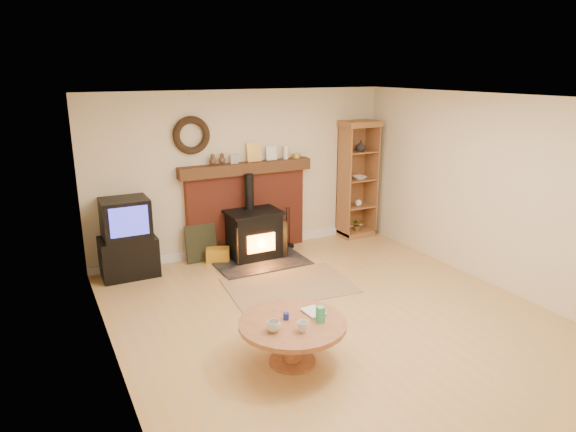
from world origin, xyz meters
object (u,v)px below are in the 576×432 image
wood_stove (255,236)px  coffee_table (293,329)px  tv_unit (127,239)px  curio_cabinet (357,179)px

wood_stove → coffee_table: bearing=-106.4°
wood_stove → coffee_table: 3.06m
tv_unit → coffee_table: size_ratio=1.05×
wood_stove → tv_unit: wood_stove is taller
wood_stove → curio_cabinet: 2.22m
curio_cabinet → tv_unit: bearing=-178.7°
wood_stove → curio_cabinet: size_ratio=0.68×
tv_unit → coffee_table: tv_unit is taller
coffee_table → tv_unit: bearing=108.2°
curio_cabinet → coffee_table: 4.42m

